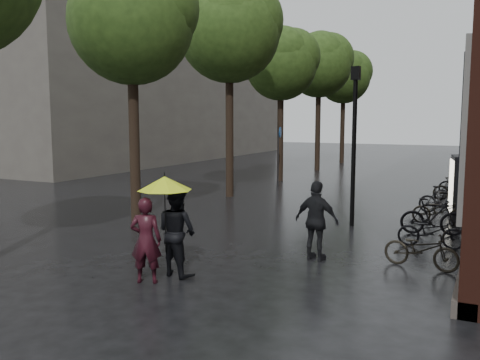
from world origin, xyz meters
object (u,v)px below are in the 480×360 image
Objects in this scene: lamp_post at (354,131)px; person_burgundy at (146,240)px; parked_bicycles at (443,207)px; ad_lightbox at (456,187)px; person_black at (177,231)px; pedestrian_walking at (317,221)px.

person_burgundy is at bearing -108.12° from lamp_post.
ad_lightbox reaches higher than parked_bicycles.
pedestrian_walking is at bearing -119.53° from person_black.
lamp_post is (-2.72, -2.63, 1.86)m from ad_lightbox.
person_black is at bearing -117.93° from parked_bicycles.
ad_lightbox is at bearing -104.22° from person_black.
pedestrian_walking is at bearing -110.29° from parked_bicycles.
lamp_post reaches higher than ad_lightbox.
pedestrian_walking is 7.15m from ad_lightbox.
ad_lightbox is (2.54, 6.69, 0.12)m from pedestrian_walking.
pedestrian_walking reaches higher than person_burgundy.
parked_bicycles is at bearing -101.13° from pedestrian_walking.
lamp_post is at bearing -140.37° from parked_bicycles.
ad_lightbox is at bearing -101.64° from pedestrian_walking.
person_burgundy is 0.75m from person_black.
person_burgundy reaches higher than parked_bicycles.
ad_lightbox is 4.22m from lamp_post.
parked_bicycles is 0.90m from ad_lightbox.
person_black is 0.90× the size of ad_lightbox.
lamp_post is at bearing -94.17° from person_black.
person_burgundy is 7.79m from lamp_post.
pedestrian_walking is (2.52, 3.09, 0.06)m from person_burgundy.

